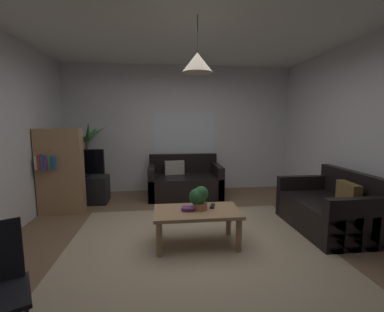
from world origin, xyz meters
TOP-DOWN VIEW (x-y plane):
  - floor at (0.00, 0.00)m, footprint 4.83×5.01m
  - rug at (0.00, -0.20)m, footprint 3.14×2.75m
  - wall_back at (0.00, 2.53)m, footprint 4.95×0.06m
  - wall_right at (2.45, 0.00)m, footprint 0.06×5.01m
  - ceiling at (0.00, 0.00)m, footprint 4.83×5.01m
  - window_pane at (0.09, 2.50)m, footprint 1.31×0.01m
  - couch_under_window at (0.05, 2.00)m, footprint 1.44×0.88m
  - couch_right_side at (1.92, 0.10)m, footprint 0.88×1.34m
  - coffee_table at (0.01, -0.13)m, footprint 1.04×0.58m
  - book_on_table_0 at (-0.11, -0.14)m, footprint 0.15×0.09m
  - book_on_table_1 at (-0.10, -0.14)m, footprint 0.18×0.15m
  - remote_on_table_0 at (0.22, -0.04)m, footprint 0.10×0.17m
  - potted_plant_on_table at (0.04, -0.09)m, footprint 0.24×0.21m
  - tv_stand at (-1.87, 1.75)m, footprint 0.90×0.44m
  - tv at (-1.87, 1.73)m, footprint 0.81×0.16m
  - potted_palm_corner at (-1.88, 2.22)m, footprint 0.83×0.85m
  - bookshelf_corner at (-2.05, 1.22)m, footprint 0.70×0.31m
  - pendant_lamp at (0.01, -0.13)m, footprint 0.35×0.35m

SIDE VIEW (x-z plane):
  - floor at x=0.00m, z-range -0.02..0.00m
  - rug at x=0.00m, z-range 0.00..0.01m
  - tv_stand at x=-1.87m, z-range 0.00..0.50m
  - couch_under_window at x=0.05m, z-range -0.14..0.68m
  - couch_right_side at x=1.92m, z-range -0.13..0.69m
  - coffee_table at x=0.01m, z-range 0.15..0.59m
  - remote_on_table_0 at x=0.22m, z-range 0.44..0.46m
  - book_on_table_0 at x=-0.11m, z-range 0.44..0.47m
  - book_on_table_1 at x=-0.10m, z-range 0.47..0.49m
  - potted_plant_on_table at x=0.04m, z-range 0.45..0.74m
  - potted_palm_corner at x=-1.88m, z-range -0.13..1.41m
  - bookshelf_corner at x=-2.05m, z-range 0.01..1.41m
  - tv at x=-1.87m, z-range 0.51..1.01m
  - window_pane at x=0.09m, z-range 0.51..1.70m
  - wall_back at x=0.00m, z-range 0.00..2.68m
  - wall_right at x=2.45m, z-range 0.00..2.68m
  - pendant_lamp at x=0.01m, z-range 1.86..2.48m
  - ceiling at x=0.00m, z-range 2.68..2.70m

